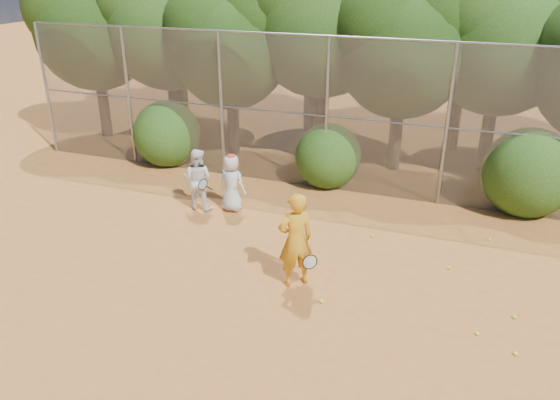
% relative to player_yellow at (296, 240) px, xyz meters
% --- Properties ---
extents(ground, '(80.00, 80.00, 0.00)m').
position_rel_player_yellow_xyz_m(ground, '(0.22, -1.22, -0.94)').
color(ground, '#A35C24').
rests_on(ground, ground).
extents(fence_back, '(20.05, 0.09, 4.03)m').
position_rel_player_yellow_xyz_m(fence_back, '(0.10, 4.78, 1.11)').
color(fence_back, gray).
rests_on(fence_back, ground).
extents(tree_0, '(4.38, 3.81, 6.00)m').
position_rel_player_yellow_xyz_m(tree_0, '(-9.22, 6.82, 2.99)').
color(tree_0, black).
rests_on(tree_0, ground).
extents(tree_1, '(4.64, 4.03, 6.35)m').
position_rel_player_yellow_xyz_m(tree_1, '(-6.72, 7.32, 3.22)').
color(tree_1, black).
rests_on(tree_1, ground).
extents(tree_2, '(3.99, 3.47, 5.47)m').
position_rel_player_yellow_xyz_m(tree_2, '(-4.23, 6.62, 2.64)').
color(tree_2, black).
rests_on(tree_2, ground).
extents(tree_3, '(4.89, 4.26, 6.70)m').
position_rel_player_yellow_xyz_m(tree_3, '(-1.72, 7.63, 3.45)').
color(tree_3, black).
rests_on(tree_3, ground).
extents(tree_4, '(4.19, 3.64, 5.73)m').
position_rel_player_yellow_xyz_m(tree_4, '(0.78, 7.02, 2.82)').
color(tree_4, black).
rests_on(tree_4, ground).
extents(tree_5, '(4.51, 3.92, 6.17)m').
position_rel_player_yellow_xyz_m(tree_5, '(3.28, 7.82, 3.11)').
color(tree_5, black).
rests_on(tree_5, ground).
extents(tree_9, '(4.83, 4.20, 6.62)m').
position_rel_player_yellow_xyz_m(tree_9, '(-7.72, 9.62, 3.40)').
color(tree_9, black).
rests_on(tree_9, ground).
extents(tree_11, '(4.64, 4.03, 6.35)m').
position_rel_player_yellow_xyz_m(tree_11, '(2.28, 9.42, 3.22)').
color(tree_11, black).
rests_on(tree_11, ground).
extents(bush_0, '(2.00, 2.00, 2.00)m').
position_rel_player_yellow_xyz_m(bush_0, '(-5.78, 5.08, 0.06)').
color(bush_0, '#214511').
rests_on(bush_0, ground).
extents(bush_1, '(1.80, 1.80, 1.80)m').
position_rel_player_yellow_xyz_m(bush_1, '(-0.78, 5.08, -0.04)').
color(bush_1, '#214511').
rests_on(bush_1, ground).
extents(bush_2, '(2.20, 2.20, 2.20)m').
position_rel_player_yellow_xyz_m(bush_2, '(4.22, 5.08, 0.16)').
color(bush_2, '#214511').
rests_on(bush_2, ground).
extents(player_yellow, '(0.89, 0.79, 1.88)m').
position_rel_player_yellow_xyz_m(player_yellow, '(0.00, 0.00, 0.00)').
color(player_yellow, orange).
rests_on(player_yellow, ground).
extents(player_teen, '(0.77, 0.56, 1.47)m').
position_rel_player_yellow_xyz_m(player_teen, '(-2.52, 2.63, -0.21)').
color(player_teen, silver).
rests_on(player_teen, ground).
extents(player_white, '(0.87, 0.76, 1.55)m').
position_rel_player_yellow_xyz_m(player_white, '(-3.35, 2.44, -0.17)').
color(player_white, white).
rests_on(player_white, ground).
extents(ball_0, '(0.07, 0.07, 0.07)m').
position_rel_player_yellow_xyz_m(ball_0, '(3.95, 0.24, -0.91)').
color(ball_0, '#CFE72A').
rests_on(ball_0, ground).
extents(ball_1, '(0.07, 0.07, 0.07)m').
position_rel_player_yellow_xyz_m(ball_1, '(2.76, 1.54, -0.91)').
color(ball_1, '#CFE72A').
rests_on(ball_1, ground).
extents(ball_2, '(0.07, 0.07, 0.07)m').
position_rel_player_yellow_xyz_m(ball_2, '(3.36, -0.47, -0.91)').
color(ball_2, '#CFE72A').
rests_on(ball_2, ground).
extents(ball_3, '(0.07, 0.07, 0.07)m').
position_rel_player_yellow_xyz_m(ball_3, '(3.95, -0.79, -0.91)').
color(ball_3, '#CFE72A').
rests_on(ball_3, ground).
extents(ball_4, '(0.07, 0.07, 0.07)m').
position_rel_player_yellow_xyz_m(ball_4, '(0.67, -0.47, -0.91)').
color(ball_4, '#CFE72A').
rests_on(ball_4, ground).
extents(ball_5, '(0.07, 0.07, 0.07)m').
position_rel_player_yellow_xyz_m(ball_5, '(3.51, 3.10, -0.91)').
color(ball_5, '#CFE72A').
rests_on(ball_5, ground).
extents(ball_6, '(0.07, 0.07, 0.07)m').
position_rel_player_yellow_xyz_m(ball_6, '(1.02, 2.38, -0.91)').
color(ball_6, '#CFE72A').
rests_on(ball_6, ground).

